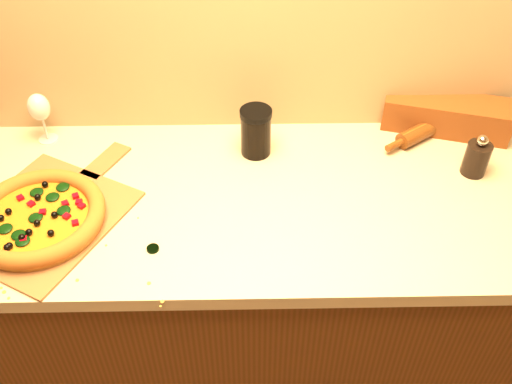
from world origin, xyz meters
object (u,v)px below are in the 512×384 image
(pizza, at_px, (38,217))
(dark_jar, at_px, (256,132))
(pizza_peel, at_px, (47,215))
(wine_glass, at_px, (39,109))
(pepper_grinder, at_px, (477,158))
(rolling_pin, at_px, (431,127))

(pizza, height_order, dark_jar, dark_jar)
(pizza_peel, relative_size, wine_glass, 3.65)
(pizza_peel, relative_size, dark_jar, 3.95)
(pizza, xyz_separation_m, pepper_grinder, (1.16, 0.19, 0.02))
(pizza, relative_size, dark_jar, 2.32)
(rolling_pin, bearing_deg, dark_jar, -171.67)
(wine_glass, relative_size, dark_jar, 1.08)
(pepper_grinder, relative_size, wine_glass, 0.81)
(dark_jar, bearing_deg, pizza, -152.56)
(rolling_pin, bearing_deg, pizza, -161.36)
(pizza_peel, height_order, rolling_pin, rolling_pin)
(pizza_peel, xyz_separation_m, dark_jar, (0.55, 0.25, 0.07))
(pizza, height_order, wine_glass, wine_glass)
(pepper_grinder, xyz_separation_m, dark_jar, (-0.61, 0.10, 0.02))
(pizza, distance_m, pepper_grinder, 1.18)
(pepper_grinder, bearing_deg, pizza, -170.90)
(wine_glass, bearing_deg, pepper_grinder, -8.00)
(rolling_pin, relative_size, dark_jar, 2.14)
(pepper_grinder, height_order, dark_jar, dark_jar)
(pizza, relative_size, pepper_grinder, 2.65)
(dark_jar, bearing_deg, wine_glass, 173.51)
(pepper_grinder, relative_size, rolling_pin, 0.41)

